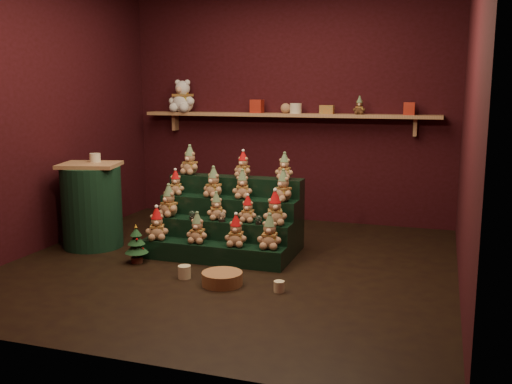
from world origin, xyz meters
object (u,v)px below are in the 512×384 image
(mini_christmas_tree, at_px, (136,244))
(snow_globe_a, at_px, (192,215))
(snow_globe_b, at_px, (222,217))
(mug_right, at_px, (279,286))
(riser_tier_front, at_px, (212,253))
(side_table, at_px, (92,206))
(mug_left, at_px, (184,272))
(brown_bear, at_px, (359,106))
(white_bear, at_px, (183,92))
(snow_globe_c, at_px, (259,220))
(wicker_basket, at_px, (222,278))

(mini_christmas_tree, bearing_deg, snow_globe_a, 44.82)
(snow_globe_b, relative_size, mug_right, 1.06)
(snow_globe_b, xyz_separation_m, mini_christmas_tree, (-0.71, -0.39, -0.23))
(riser_tier_front, relative_size, side_table, 1.61)
(snow_globe_a, relative_size, mini_christmas_tree, 0.23)
(mug_left, relative_size, brown_bear, 0.56)
(snow_globe_a, distance_m, side_table, 1.11)
(white_bear, bearing_deg, snow_globe_c, -41.32)
(snow_globe_b, xyz_separation_m, mug_right, (0.78, -0.73, -0.36))
(wicker_basket, bearing_deg, mug_right, -1.89)
(riser_tier_front, relative_size, mini_christmas_tree, 3.77)
(mini_christmas_tree, height_order, mug_left, mini_christmas_tree)
(snow_globe_b, distance_m, snow_globe_c, 0.37)
(riser_tier_front, xyz_separation_m, wicker_basket, (0.32, -0.55, -0.04))
(riser_tier_front, height_order, snow_globe_a, snow_globe_a)
(mini_christmas_tree, bearing_deg, wicker_basket, -17.88)
(snow_globe_c, xyz_separation_m, mug_left, (-0.46, -0.66, -0.35))
(wicker_basket, bearing_deg, snow_globe_c, 82.84)
(brown_bear, bearing_deg, snow_globe_c, -114.01)
(snow_globe_c, distance_m, mug_left, 0.88)
(wicker_basket, distance_m, white_bear, 3.19)
(mini_christmas_tree, relative_size, white_bear, 0.73)
(riser_tier_front, height_order, wicker_basket, riser_tier_front)
(snow_globe_a, bearing_deg, wicker_basket, -50.35)
(snow_globe_b, distance_m, mug_left, 0.75)
(snow_globe_a, bearing_deg, side_table, -178.62)
(riser_tier_front, bearing_deg, side_table, 174.49)
(riser_tier_front, xyz_separation_m, snow_globe_b, (0.04, 0.16, 0.32))
(snow_globe_b, distance_m, mug_right, 1.12)
(riser_tier_front, distance_m, brown_bear, 2.51)
(mug_left, xyz_separation_m, wicker_basket, (0.37, -0.05, -0.00))
(brown_bear, bearing_deg, snow_globe_a, -131.03)
(mug_right, distance_m, white_bear, 3.47)
(mini_christmas_tree, xyz_separation_m, white_bear, (-0.48, 2.08, 1.39))
(snow_globe_b, bearing_deg, wicker_basket, -68.64)
(snow_globe_c, bearing_deg, wicker_basket, -97.16)
(brown_bear, bearing_deg, snow_globe_b, -123.96)
(snow_globe_b, relative_size, mug_left, 0.84)
(mug_left, distance_m, white_bear, 3.00)
(snow_globe_c, xyz_separation_m, brown_bear, (0.66, 1.69, 1.01))
(riser_tier_front, distance_m, mug_right, 0.99)
(side_table, bearing_deg, snow_globe_c, -13.92)
(snow_globe_b, bearing_deg, mug_right, -43.14)
(mini_christmas_tree, bearing_deg, brown_bear, 50.17)
(snow_globe_b, bearing_deg, mini_christmas_tree, -150.91)
(mug_left, bearing_deg, white_bear, 115.02)
(snow_globe_c, relative_size, mug_right, 0.99)
(side_table, bearing_deg, mug_left, -40.20)
(snow_globe_a, height_order, mini_christmas_tree, snow_globe_a)
(riser_tier_front, height_order, mug_left, riser_tier_front)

